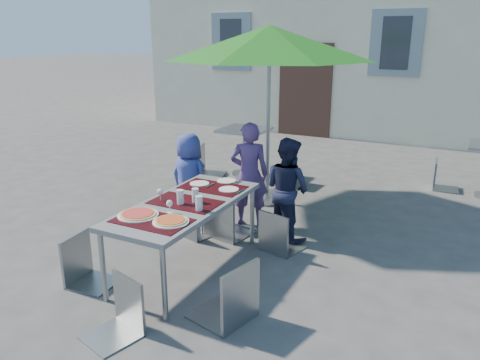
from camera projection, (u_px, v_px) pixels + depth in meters
The scene contains 20 objects.
ground at pixel (233, 304), 4.30m from camera, with size 90.00×90.00×0.00m, color #3F4042.
dining_table at pixel (185, 208), 4.75m from camera, with size 0.80×1.85×0.76m.
pizza_near_left at pixel (138, 214), 4.37m from camera, with size 0.38×0.38×0.03m.
pizza_near_right at pixel (171, 221), 4.21m from camera, with size 0.33×0.33×0.03m.
glassware at pixel (186, 198), 4.62m from camera, with size 0.57×0.43×0.15m.
place_settings at pixel (218, 184), 5.27m from camera, with size 0.65×0.48×0.01m.
child_0 at pixel (189, 178), 6.07m from camera, with size 0.58×0.38×1.18m, color #374399.
child_1 at pixel (249, 174), 5.96m from camera, with size 0.49×0.32×1.35m, color #593A78.
child_2 at pixel (287, 189), 5.57m from camera, with size 0.60×0.35×1.24m, color #1A1E3B.
chair_0 at pixel (192, 199), 5.62m from camera, with size 0.46×0.46×0.84m.
chair_1 at pixel (224, 190), 5.55m from camera, with size 0.53×0.53×1.03m.
chair_2 at pixel (279, 207), 5.21m from camera, with size 0.50×0.50×0.92m.
chair_3 at pixel (82, 232), 4.54m from camera, with size 0.46×0.45×0.94m.
chair_4 at pixel (231, 256), 3.87m from camera, with size 0.57×0.56×1.05m.
chair_5 at pixel (116, 276), 3.75m from camera, with size 0.49×0.49×0.90m.
patio_umbrella at pixel (269, 44), 6.33m from camera, with size 2.90×2.90×2.50m.
cafe_table_0 at pixel (244, 142), 8.11m from camera, with size 0.78×0.78×0.83m.
bg_chair_l_0 at pixel (206, 142), 8.16m from camera, with size 0.54×0.54×0.99m.
bg_chair_r_0 at pixel (284, 148), 7.62m from camera, with size 0.50×0.50×1.03m.
bg_chair_l_1 at pixel (443, 159), 7.40m from camera, with size 0.42×0.41×0.86m.
Camera 1 is at (1.77, -3.33, 2.38)m, focal length 35.00 mm.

